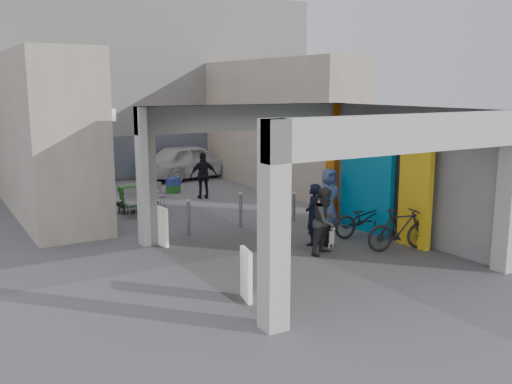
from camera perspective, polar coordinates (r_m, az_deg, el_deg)
ground at (r=14.53m, az=3.32°, el=-5.43°), size 90.00×90.00×0.00m
arcade_canopy at (r=13.72m, az=7.21°, el=3.37°), size 6.40×6.45×6.40m
far_building at (r=26.73m, az=-13.81°, el=10.27°), size 18.00×4.08×8.00m
plaza_bldg_left at (r=19.42m, az=-20.76°, el=5.47°), size 2.00×9.00×5.00m
plaza_bldg_right at (r=22.75m, az=2.28°, el=6.80°), size 2.00×9.00×5.00m
bollard_left at (r=15.58m, az=-6.77°, el=-2.58°), size 0.09×0.09×0.95m
bollard_center at (r=16.32m, az=-1.55°, el=-1.85°), size 0.09×0.09×0.98m
bollard_right at (r=17.09m, az=3.81°, el=-1.52°), size 0.09×0.09×0.85m
advert_board_near at (r=10.85m, az=-0.96°, el=-8.24°), size 0.20×0.55×1.00m
advert_board_far at (r=14.64m, az=-9.42°, el=-3.38°), size 0.17×0.56×1.00m
cafe_set at (r=18.49m, az=-11.31°, el=-1.12°), size 1.48×1.19×0.89m
produce_stand at (r=18.80m, az=-11.82°, el=-0.93°), size 1.24×0.67×0.81m
crate_stack at (r=21.81m, az=-8.28°, el=0.65°), size 0.55×0.50×0.56m
border_collie at (r=14.55m, az=7.23°, el=-4.42°), size 0.24×0.47×0.65m
man_with_dog at (r=14.52m, az=5.71°, el=-2.26°), size 0.69×0.65×1.58m
man_back_turned at (r=13.78m, az=6.97°, el=-2.89°), size 0.96×0.86×1.63m
man_elderly at (r=16.71m, az=7.28°, el=-0.45°), size 0.86×0.60×1.66m
man_crates at (r=20.49m, az=-5.26°, el=1.65°), size 1.04×0.60×1.66m
bicycle_front at (r=15.61m, az=10.83°, el=-2.59°), size 1.95×0.84×0.99m
bicycle_rear at (r=14.47m, az=14.22°, el=-3.66°), size 1.82×0.93×1.05m
white_van at (r=25.11m, az=-6.48°, el=3.10°), size 4.63×2.32×1.52m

